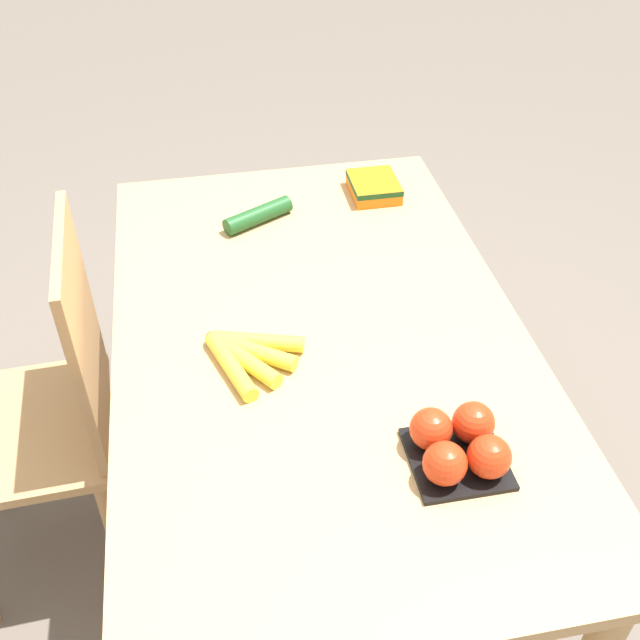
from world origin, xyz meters
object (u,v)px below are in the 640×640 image
object	(u,v)px
banana_bunch	(246,354)
cucumber_near	(258,215)
chair	(49,414)
tomato_pack	(459,445)
carrot_bag	(374,186)

from	to	relation	value
banana_bunch	cucumber_near	distance (m)	0.50
chair	tomato_pack	xyz separation A→B (m)	(-0.50, -0.78, 0.30)
chair	carrot_bag	xyz separation A→B (m)	(0.39, -0.85, 0.28)
banana_bunch	carrot_bag	bearing A→B (deg)	-35.00
banana_bunch	tomato_pack	size ratio (longest dim) A/B	1.21
cucumber_near	banana_bunch	bearing A→B (deg)	170.00
tomato_pack	cucumber_near	distance (m)	0.85
carrot_bag	cucumber_near	xyz separation A→B (m)	(-0.08, 0.32, -0.00)
banana_bunch	tomato_pack	bearing A→B (deg)	-134.34
chair	banana_bunch	distance (m)	0.56
carrot_bag	chair	bearing A→B (deg)	114.66
carrot_bag	cucumber_near	world-z (taller)	same
chair	tomato_pack	distance (m)	0.98
tomato_pack	chair	bearing A→B (deg)	57.19
tomato_pack	carrot_bag	bearing A→B (deg)	-4.76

